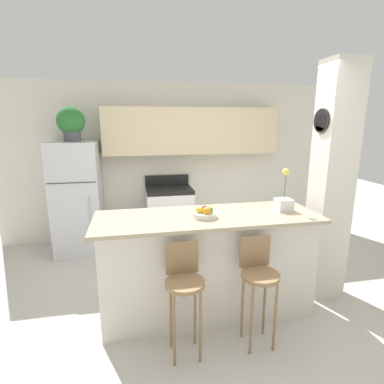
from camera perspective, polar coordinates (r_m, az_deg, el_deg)
name	(u,v)px	position (r m, az deg, el deg)	size (l,w,h in m)	color
ground_plane	(207,310)	(3.40, 2.78, -21.58)	(14.00, 14.00, 0.00)	beige
wall_back	(182,149)	(4.98, -1.98, 8.17)	(5.60, 0.38, 2.55)	silver
pillar_right	(331,185)	(3.56, 24.99, 1.30)	(0.38, 0.32, 2.55)	silver
counter_bar	(207,264)	(3.13, 2.89, -13.59)	(2.18, 0.75, 1.05)	silver
refrigerator	(78,198)	(4.77, -20.92, -1.07)	(0.67, 0.73, 1.67)	silver
stove_range	(170,215)	(4.90, -4.30, -4.36)	(0.73, 0.59, 1.07)	white
bar_stool_left	(184,284)	(2.57, -1.51, -17.17)	(0.33, 0.33, 0.97)	olive
bar_stool_right	(258,277)	(2.74, 12.52, -15.45)	(0.33, 0.33, 0.97)	olive
potted_plant_on_fridge	(71,123)	(4.64, -22.05, 12.16)	(0.39, 0.39, 0.48)	#4C4C51
orchid_vase	(284,201)	(3.19, 17.10, -1.70)	(0.15, 0.15, 0.44)	white
fruit_bowl	(205,213)	(2.85, 2.46, -4.07)	(0.23, 0.23, 0.12)	silver
trash_bin	(118,242)	(4.66, -13.94, -9.22)	(0.28, 0.28, 0.38)	black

